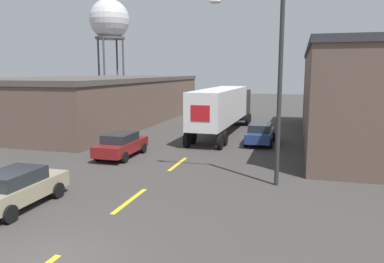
% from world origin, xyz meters
% --- Properties ---
extents(road_centerline, '(0.20, 15.68, 0.01)m').
position_xyz_m(road_centerline, '(0.00, 5.36, 0.00)').
color(road_centerline, yellow).
rests_on(road_centerline, ground_plane).
extents(warehouse_left, '(13.18, 28.02, 4.60)m').
position_xyz_m(warehouse_left, '(-13.43, 26.50, 2.31)').
color(warehouse_left, brown).
rests_on(warehouse_left, ground_plane).
extents(semi_truck, '(2.96, 14.55, 3.82)m').
position_xyz_m(semi_truck, '(0.49, 22.63, 2.34)').
color(semi_truck, black).
rests_on(semi_truck, ground_plane).
extents(parked_car_left_far, '(1.94, 4.38, 1.49)m').
position_xyz_m(parked_car_left_far, '(-3.88, 12.42, 0.78)').
color(parked_car_left_far, maroon).
rests_on(parked_car_left_far, ground_plane).
extents(parked_car_right_far, '(1.94, 4.38, 1.49)m').
position_xyz_m(parked_car_right_far, '(3.88, 18.92, 0.78)').
color(parked_car_right_far, navy).
rests_on(parked_car_right_far, ground_plane).
extents(parked_car_left_near, '(1.94, 4.38, 1.49)m').
position_xyz_m(parked_car_left_near, '(-3.88, 3.47, 0.78)').
color(parked_car_left_near, tan).
rests_on(parked_car_left_near, ground_plane).
extents(water_tower, '(5.75, 5.75, 15.48)m').
position_xyz_m(water_tower, '(-20.46, 42.73, 12.41)').
color(water_tower, '#47474C').
rests_on(water_tower, ground_plane).
extents(street_lamp, '(3.34, 0.32, 8.55)m').
position_xyz_m(street_lamp, '(5.20, 9.15, 5.01)').
color(street_lamp, '#2D2D30').
rests_on(street_lamp, ground_plane).
extents(fire_hydrant, '(0.22, 0.22, 0.98)m').
position_xyz_m(fire_hydrant, '(-5.28, 4.94, 0.49)').
color(fire_hydrant, gold).
rests_on(fire_hydrant, ground_plane).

